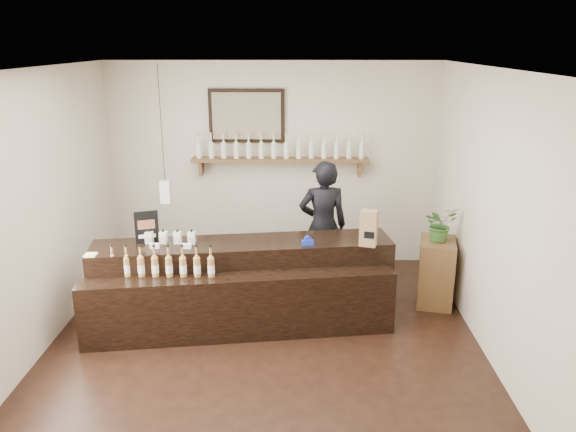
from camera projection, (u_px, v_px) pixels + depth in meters
The scene contains 10 objects.
ground at pixel (264, 349), 5.79m from camera, with size 5.00×5.00×0.00m, color black.
room_shell at pixel (262, 190), 5.28m from camera, with size 5.00×5.00×5.00m.
back_wall_decor at pixel (262, 141), 7.53m from camera, with size 2.66×0.96×1.69m.
counter at pixel (242, 287), 6.21m from camera, with size 3.35×1.33×1.08m.
promo_sign at pixel (147, 227), 6.12m from camera, with size 0.25×0.10×0.36m.
paper_bag at pixel (369, 228), 6.02m from camera, with size 0.21×0.18×0.39m.
tape_dispenser at pixel (308, 242), 6.07m from camera, with size 0.13×0.07×0.11m.
side_cabinet at pixel (436, 272), 6.71m from camera, with size 0.50×0.62×0.80m.
potted_plant at pixel (440, 224), 6.53m from camera, with size 0.37×0.32×0.42m, color #366528.
shopkeeper at pixel (323, 218), 6.97m from camera, with size 0.69×0.45×1.88m, color black.
Camera 1 is at (0.33, -5.11, 3.04)m, focal length 35.00 mm.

